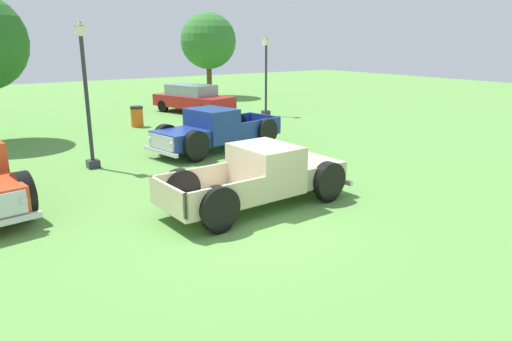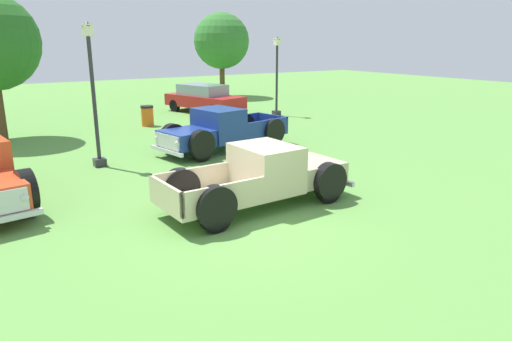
# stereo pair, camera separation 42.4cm
# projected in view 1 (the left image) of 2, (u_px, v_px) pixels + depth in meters

# --- Properties ---
(ground_plane) EXTENTS (80.00, 80.00, 0.00)m
(ground_plane) POSITION_uv_depth(u_px,v_px,m) (243.00, 223.00, 10.31)
(ground_plane) COLOR #5B9342
(pickup_truck_foreground) EXTENTS (4.90, 2.07, 1.47)m
(pickup_truck_foreground) POSITION_uv_depth(u_px,v_px,m) (267.00, 176.00, 11.35)
(pickup_truck_foreground) COLOR #C6B793
(pickup_truck_foreground) RESTS_ON ground_plane
(pickup_truck_behind_left) EXTENTS (5.27, 2.73, 1.54)m
(pickup_truck_behind_left) POSITION_uv_depth(u_px,v_px,m) (211.00, 131.00, 16.75)
(pickup_truck_behind_left) COLOR navy
(pickup_truck_behind_left) RESTS_ON ground_plane
(sedan_distant_a) EXTENTS (3.16, 4.97, 1.54)m
(sedan_distant_a) POSITION_uv_depth(u_px,v_px,m) (193.00, 98.00, 25.70)
(sedan_distant_a) COLOR #B21E1E
(sedan_distant_a) RESTS_ON ground_plane
(lamp_post_near) EXTENTS (0.36, 0.36, 4.43)m
(lamp_post_near) POSITION_uv_depth(u_px,v_px,m) (86.00, 94.00, 14.13)
(lamp_post_near) COLOR #2D2D33
(lamp_post_near) RESTS_ON ground_plane
(lamp_post_far) EXTENTS (0.36, 0.36, 4.06)m
(lamp_post_far) POSITION_uv_depth(u_px,v_px,m) (266.00, 75.00, 24.52)
(lamp_post_far) COLOR #2D2D33
(lamp_post_far) RESTS_ON ground_plane
(trash_can) EXTENTS (0.59, 0.59, 0.95)m
(trash_can) POSITION_uv_depth(u_px,v_px,m) (137.00, 116.00, 21.65)
(trash_can) COLOR orange
(trash_can) RESTS_ON ground_plane
(oak_tree_east) EXTENTS (3.82, 3.82, 5.75)m
(oak_tree_east) POSITION_uv_depth(u_px,v_px,m) (208.00, 41.00, 32.15)
(oak_tree_east) COLOR brown
(oak_tree_east) RESTS_ON ground_plane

